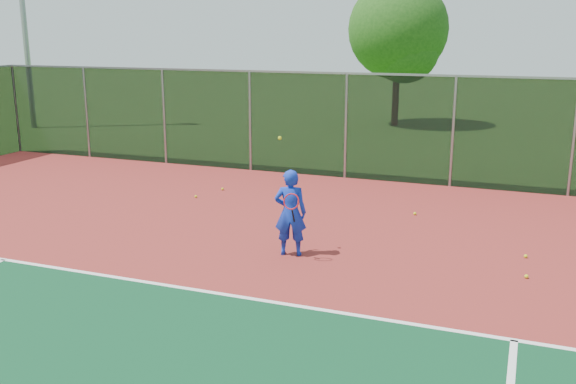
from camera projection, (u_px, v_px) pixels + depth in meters
name	position (u px, v px, depth m)	size (l,w,h in m)	color
court_apron	(354.00, 349.00, 8.60)	(30.00, 20.00, 0.02)	maroon
fence_back	(453.00, 130.00, 17.29)	(30.00, 0.06, 3.03)	black
tennis_player	(290.00, 212.00, 12.04)	(0.69, 0.68, 2.25)	#1331B8
practice_ball_1	(196.00, 196.00, 16.41)	(0.07, 0.07, 0.07)	#CCCB17
practice_ball_3	(526.00, 276.00, 11.04)	(0.07, 0.07, 0.07)	#CCCB17
practice_ball_5	(526.00, 256.00, 12.04)	(0.07, 0.07, 0.07)	#CCCB17
practice_ball_7	(415.00, 214.00, 14.86)	(0.07, 0.07, 0.07)	#CCCB17
practice_ball_8	(222.00, 189.00, 17.19)	(0.07, 0.07, 0.07)	#CCCB17
tree_back_left	(400.00, 34.00, 28.17)	(4.40, 4.40, 6.47)	#382014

